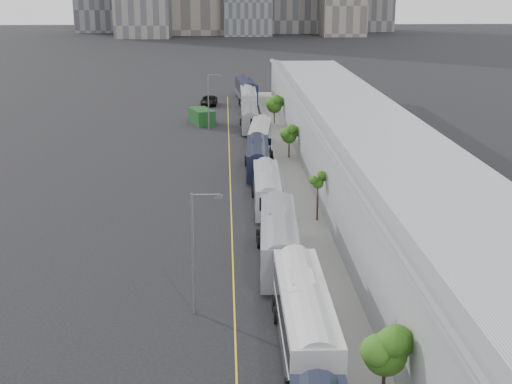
{
  "coord_description": "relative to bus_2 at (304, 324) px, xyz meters",
  "views": [
    {
      "loc": [
        -1.94,
        -2.03,
        20.65
      ],
      "look_at": [
        0.7,
        58.63,
        3.0
      ],
      "focal_mm": 50.0,
      "sensor_mm": 36.0,
      "label": 1
    }
  ],
  "objects": [
    {
      "name": "sidewalk",
      "position": [
        6.49,
        19.5,
        -1.64
      ],
      "size": [
        10.0,
        170.0,
        0.12
      ],
      "primitive_type": "cube",
      "color": "gray",
      "rests_on": "ground"
    },
    {
      "name": "lane_line",
      "position": [
        -4.01,
        19.5,
        -1.69
      ],
      "size": [
        0.12,
        160.0,
        0.02
      ],
      "primitive_type": "cube",
      "color": "gold",
      "rests_on": "ground"
    },
    {
      "name": "depot",
      "position": [
        10.48,
        19.5,
        1.81
      ],
      "size": [
        12.45,
        160.4,
        7.2
      ],
      "color": "gray",
      "rests_on": "ground"
    },
    {
      "name": "bus_2",
      "position": [
        0.0,
        0.0,
        0.0
      ],
      "size": [
        3.06,
        13.82,
        4.03
      ],
      "rotation": [
        0.0,
        0.0,
        -0.01
      ],
      "color": "silver",
      "rests_on": "ground"
    },
    {
      "name": "bus_3",
      "position": [
        -0.5,
        13.65,
        -0.05
      ],
      "size": [
        3.44,
        13.53,
        3.92
      ],
      "rotation": [
        0.0,
        0.0,
        -0.06
      ],
      "color": "gray",
      "rests_on": "ground"
    },
    {
      "name": "bus_4",
      "position": [
        -0.54,
        28.38,
        -0.23
      ],
      "size": [
        2.74,
        12.06,
        3.51
      ],
      "rotation": [
        0.0,
        0.0,
        -0.03
      ],
      "color": "#A5A7AF",
      "rests_on": "ground"
    },
    {
      "name": "bus_5",
      "position": [
        -0.84,
        41.32,
        -0.19
      ],
      "size": [
        2.98,
        12.36,
        3.59
      ],
      "rotation": [
        0.0,
        0.0,
        -0.04
      ],
      "color": "black",
      "rests_on": "ground"
    },
    {
      "name": "bus_6",
      "position": [
        0.02,
        53.04,
        -0.19
      ],
      "size": [
        3.7,
        12.48,
        3.59
      ],
      "rotation": [
        0.0,
        0.0,
        -0.1
      ],
      "color": "#BCBCBE",
      "rests_on": "ground"
    },
    {
      "name": "bus_7",
      "position": [
        -0.9,
        66.71,
        -0.23
      ],
      "size": [
        2.7,
        12.02,
        3.51
      ],
      "rotation": [
        0.0,
        0.0,
        -0.01
      ],
      "color": "slate",
      "rests_on": "ground"
    },
    {
      "name": "bus_8",
      "position": [
        -0.47,
        84.19,
        -0.13
      ],
      "size": [
        2.86,
        12.82,
        3.74
      ],
      "rotation": [
        0.0,
        0.0,
        -0.01
      ],
      "color": "#B1B5BC",
      "rests_on": "ground"
    },
    {
      "name": "bus_9",
      "position": [
        -0.54,
        95.13,
        -0.04
      ],
      "size": [
        3.97,
        13.69,
        3.95
      ],
      "rotation": [
        0.0,
        0.0,
        0.09
      ],
      "color": "#171A34",
      "rests_on": "ground"
    },
    {
      "name": "tree_1",
      "position": [
        3.2,
        -6.69,
        1.95
      ],
      "size": [
        2.17,
        2.17,
        4.76
      ],
      "color": "black",
      "rests_on": "ground"
    },
    {
      "name": "tree_2",
      "position": [
        3.77,
        23.6,
        1.91
      ],
      "size": [
        1.05,
        1.05,
        4.32
      ],
      "color": "black",
      "rests_on": "ground"
    },
    {
      "name": "tree_3",
      "position": [
        3.37,
        48.29,
        1.38
      ],
      "size": [
        1.85,
        1.85,
        4.03
      ],
      "color": "black",
      "rests_on": "ground"
    },
    {
      "name": "tree_4",
      "position": [
        3.09,
        71.08,
        1.55
      ],
      "size": [
        2.39,
        2.39,
        4.47
      ],
      "color": "black",
      "rests_on": "ground"
    },
    {
      "name": "street_lamp_near",
      "position": [
        -6.42,
        5.2,
        3.06
      ],
      "size": [
        2.04,
        0.22,
        8.17
      ],
      "color": "#59595E",
      "rests_on": "ground"
    },
    {
      "name": "street_lamp_far",
      "position": [
        -6.71,
        66.78,
        3.09
      ],
      "size": [
        2.04,
        0.22,
        8.22
      ],
      "color": "#59595E",
      "rests_on": "ground"
    },
    {
      "name": "shipping_container",
      "position": [
        -8.11,
        71.49,
        -0.53
      ],
      "size": [
        4.45,
        6.25,
        2.35
      ],
      "primitive_type": "cube",
      "rotation": [
        0.0,
        0.0,
        0.34
      ],
      "color": "#123B16",
      "rests_on": "ground"
    },
    {
      "name": "suv",
      "position": [
        -7.35,
        89.58,
        -0.88
      ],
      "size": [
        3.0,
        6.07,
        1.66
      ],
      "primitive_type": "imported",
      "rotation": [
        0.0,
        0.0,
        -0.04
      ],
      "color": "black",
      "rests_on": "ground"
    }
  ]
}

